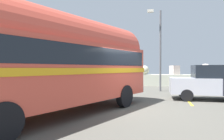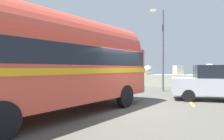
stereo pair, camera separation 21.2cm
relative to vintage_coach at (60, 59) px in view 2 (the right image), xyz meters
name	(u,v)px [view 2 (the right image)]	position (x,y,z in m)	size (l,w,h in m)	color
ground	(124,109)	(2.04, 1.60, -2.04)	(32.00, 26.00, 0.02)	#535149
breakwater	(152,78)	(2.52, 13.38, -1.31)	(31.36, 1.86, 2.49)	#B0B39F
vintage_coach	(60,59)	(0.00, 0.00, 0.00)	(5.51, 8.84, 3.70)	black
parked_car_nearest	(214,82)	(6.20, 4.91, -1.08)	(4.11, 1.74, 1.86)	black
lamp_post	(162,45)	(3.49, 8.46, 1.34)	(1.00, 0.58, 5.97)	#5B5B60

